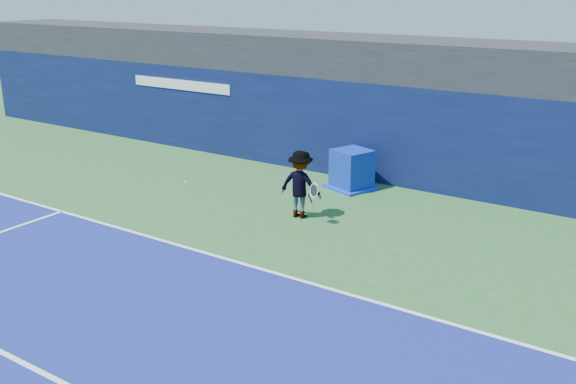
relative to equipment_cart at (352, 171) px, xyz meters
The scene contains 8 objects.
ground 9.15m from the equipment_cart, 92.88° to the right, with size 80.00×80.00×0.00m, color #2B602C.
baseline 6.16m from the equipment_cart, 94.29° to the right, with size 24.00×0.10×0.01m, color white.
service_line 11.14m from the equipment_cart, 92.36° to the right, with size 24.00×0.10×0.01m, color white.
stadium_band 3.91m from the equipment_cart, 100.93° to the left, with size 36.00×3.00×1.20m, color black.
back_wall_assembly 1.75m from the equipment_cart, 108.59° to the left, with size 36.00×1.03×3.00m.
equipment_cart is the anchor object (origin of this frame).
tennis_player 2.93m from the equipment_cart, 88.97° to the right, with size 1.35×0.77×1.77m.
tennis_ball 5.18m from the equipment_cart, 117.20° to the right, with size 0.06×0.06×0.06m.
Camera 1 is at (8.93, -7.08, 5.79)m, focal length 40.00 mm.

